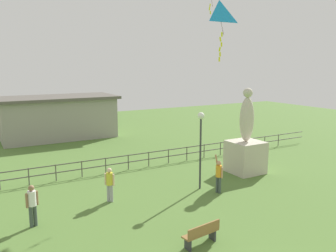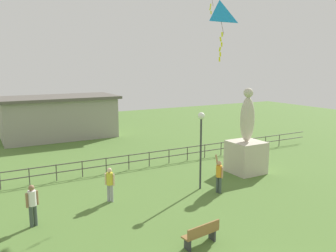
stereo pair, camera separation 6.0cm
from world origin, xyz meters
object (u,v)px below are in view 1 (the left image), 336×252
at_px(park_bench, 202,233).
at_px(person_3, 219,174).
at_px(statue_monument, 246,148).
at_px(person_1, 110,182).
at_px(person_2, 32,203).
at_px(lamppost, 201,133).
at_px(kite_3, 219,14).

xyz_separation_m(park_bench, person_3, (3.77, 3.93, 0.53)).
xyz_separation_m(statue_monument, person_3, (-3.54, -1.98, -0.52)).
xyz_separation_m(park_bench, person_1, (-1.46, 5.53, 0.49)).
bearing_deg(person_2, person_3, -4.27).
bearing_deg(person_1, person_3, -16.96).
distance_m(statue_monument, park_bench, 9.46).
bearing_deg(person_2, statue_monument, 6.11).
distance_m(lamppost, kite_3, 5.88).
distance_m(lamppost, park_bench, 6.42).
relative_size(park_bench, kite_3, 0.58).
xyz_separation_m(lamppost, park_bench, (-3.29, -4.89, -2.53)).
distance_m(lamppost, person_2, 8.59).
xyz_separation_m(lamppost, person_3, (0.48, -0.97, -2.00)).
relative_size(statue_monument, person_3, 2.59).
bearing_deg(kite_3, lamppost, 83.02).
bearing_deg(person_3, person_2, 175.73).
height_order(person_3, kite_3, kite_3).
bearing_deg(statue_monument, kite_3, -148.64).
distance_m(park_bench, person_2, 6.85).
height_order(statue_monument, person_3, statue_monument).
height_order(statue_monument, lamppost, statue_monument).
distance_m(person_1, person_3, 5.47).
xyz_separation_m(person_1, kite_3, (4.56, -2.18, 7.71)).
distance_m(statue_monument, person_2, 12.45).
relative_size(lamppost, kite_3, 1.53).
relative_size(park_bench, person_2, 0.89).
xyz_separation_m(park_bench, kite_3, (3.11, 3.35, 8.20)).
bearing_deg(person_2, person_1, 14.56).
bearing_deg(statue_monument, lamppost, -165.78).
xyz_separation_m(person_3, kite_3, (-0.67, -0.58, 7.67)).
bearing_deg(park_bench, kite_3, 47.17).
xyz_separation_m(person_1, person_3, (5.23, -1.60, 0.03)).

